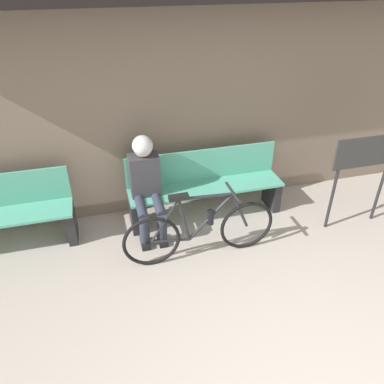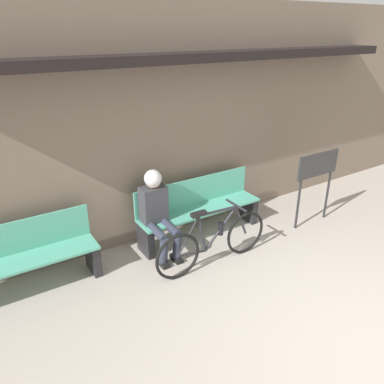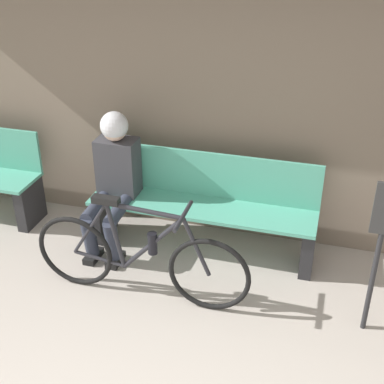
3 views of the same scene
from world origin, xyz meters
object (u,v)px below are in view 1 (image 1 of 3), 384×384
Objects in this scene: bicycle at (201,230)px; park_bench_near at (205,186)px; signboard at (365,160)px; person_seated at (146,180)px.

park_bench_near is at bearing 69.97° from bicycle.
bicycle is at bearing -177.00° from signboard.
park_bench_near reaches higher than bicycle.
park_bench_near is 1.61× the size of person_seated.
park_bench_near is 1.14× the size of bicycle.
signboard is at bearing 3.00° from bicycle.
signboard is at bearing -21.43° from park_bench_near.
signboard is at bearing -12.59° from person_seated.
park_bench_near is 1.86m from signboard.
person_seated is at bearing -170.79° from park_bench_near.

